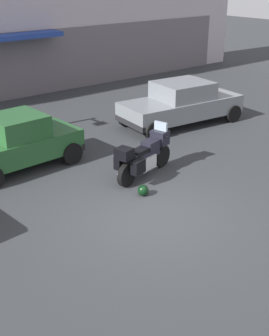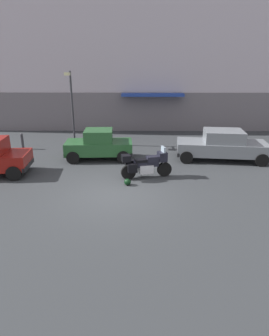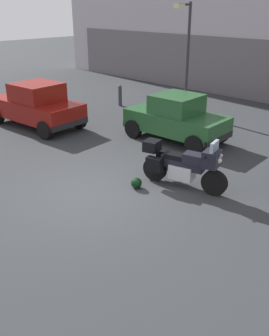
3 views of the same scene
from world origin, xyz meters
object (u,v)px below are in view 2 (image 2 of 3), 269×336
object	(u,v)px
helmet	(128,182)
car_compact_side	(99,145)
motorcycle	(146,164)
car_sedan_far	(222,145)
streetlamp_curbside	(71,101)
bollard_curbside	(22,141)

from	to	relation	value
helmet	car_compact_side	size ratio (longest dim) A/B	0.08
motorcycle	car_sedan_far	distance (m)	4.76
car_compact_side	streetlamp_curbside	bearing A→B (deg)	-59.22
car_sedan_far	bollard_curbside	bearing A→B (deg)	176.17
car_sedan_far	car_compact_side	bearing A→B (deg)	-174.25
helmet	car_compact_side	world-z (taller)	car_compact_side
car_compact_side	bollard_curbside	distance (m)	5.13
car_sedan_far	streetlamp_curbside	size ratio (longest dim) A/B	1.08
car_compact_side	streetlamp_curbside	world-z (taller)	streetlamp_curbside
motorcycle	helmet	distance (m)	1.24
car_sedan_far	bollard_curbside	distance (m)	11.27
car_sedan_far	car_compact_side	xyz separation A→B (m)	(-6.33, 0.06, -0.01)
car_sedan_far	streetlamp_curbside	distance (m)	8.96
car_compact_side	bollard_curbside	xyz separation A→B (m)	(-4.75, 1.92, -0.27)
motorcycle	car_compact_side	size ratio (longest dim) A/B	0.63
helmet	streetlamp_curbside	xyz separation A→B (m)	(-3.52, 6.41, 2.54)
car_sedan_far	streetlamp_curbside	xyz separation A→B (m)	(-8.25, 2.93, 1.90)
helmet	car_compact_side	xyz separation A→B (m)	(-1.60, 3.54, 0.63)
helmet	car_compact_side	distance (m)	3.93
streetlamp_curbside	bollard_curbside	xyz separation A→B (m)	(-2.83, -0.95, -2.18)
streetlamp_curbside	motorcycle	bearing A→B (deg)	-52.38
bollard_curbside	helmet	bearing A→B (deg)	-40.67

